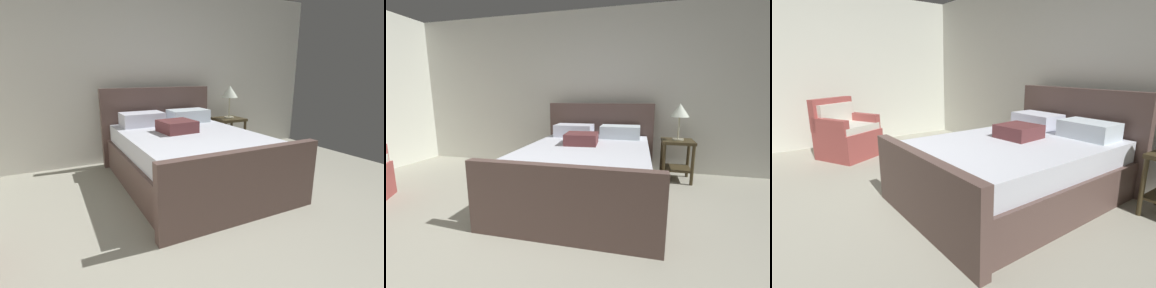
{
  "view_description": "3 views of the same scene",
  "coord_description": "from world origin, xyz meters",
  "views": [
    {
      "loc": [
        -1.18,
        -1.2,
        1.32
      ],
      "look_at": [
        0.23,
        1.61,
        0.53
      ],
      "focal_mm": 26.47,
      "sensor_mm": 36.0,
      "label": 1
    },
    {
      "loc": [
        0.91,
        -1.13,
        1.22
      ],
      "look_at": [
        0.16,
        1.79,
        0.64
      ],
      "focal_mm": 23.26,
      "sensor_mm": 36.0,
      "label": 2
    },
    {
      "loc": [
        2.33,
        -0.32,
        1.35
      ],
      "look_at": [
        0.02,
        1.31,
        0.61
      ],
      "focal_mm": 27.34,
      "sensor_mm": 36.0,
      "label": 3
    }
  ],
  "objects": [
    {
      "name": "bed",
      "position": [
        0.28,
        1.83,
        0.34
      ],
      "size": [
        1.7,
        2.27,
        1.11
      ],
      "color": "brown",
      "rests_on": "ground"
    },
    {
      "name": "wall_side_left",
      "position": [
        -3.24,
        0.0,
        1.3
      ],
      "size": [
        0.12,
        6.2,
        2.59
      ],
      "primitive_type": "cube",
      "color": "silver",
      "rests_on": "ground"
    },
    {
      "name": "wall_back",
      "position": [
        0.0,
        3.1,
        1.3
      ],
      "size": [
        6.47,
        0.12,
        2.59
      ],
      "primitive_type": "cube",
      "color": "silver",
      "rests_on": "ground"
    },
    {
      "name": "armchair",
      "position": [
        -2.31,
        0.73,
        0.35
      ],
      "size": [
        0.99,
        0.98,
        0.9
      ],
      "color": "#9F4743",
      "rests_on": "ground"
    },
    {
      "name": "ground_plane",
      "position": [
        0.0,
        0.0,
        -0.01
      ],
      "size": [
        6.35,
        6.08,
        0.02
      ],
      "primitive_type": "cube",
      "color": "#A5A392"
    }
  ]
}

